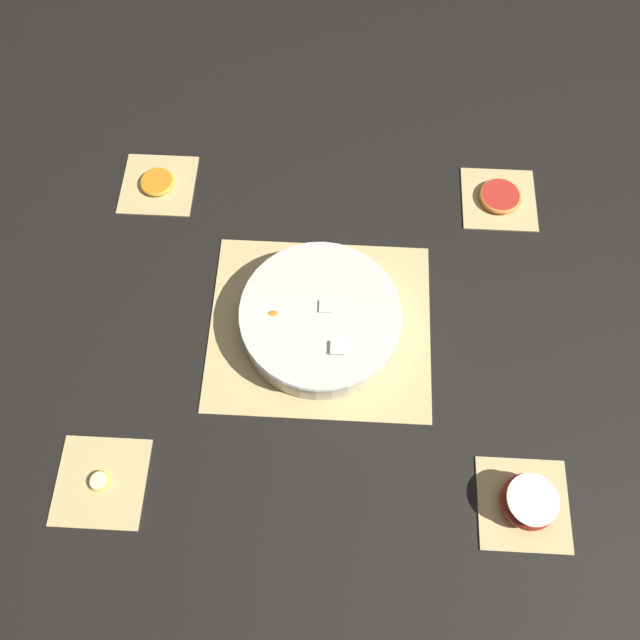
% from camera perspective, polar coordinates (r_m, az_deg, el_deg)
% --- Properties ---
extents(ground_plane, '(6.00, 6.00, 0.00)m').
position_cam_1_polar(ground_plane, '(1.14, 0.00, -0.61)').
color(ground_plane, black).
extents(bamboo_mat_center, '(0.40, 0.35, 0.01)m').
position_cam_1_polar(bamboo_mat_center, '(1.14, 0.00, -0.55)').
color(bamboo_mat_center, '#D6B775').
rests_on(bamboo_mat_center, ground_plane).
extents(coaster_mat_near_left, '(0.15, 0.15, 0.01)m').
position_cam_1_polar(coaster_mat_near_left, '(1.12, -19.41, -13.78)').
color(coaster_mat_near_left, '#D6B775').
rests_on(coaster_mat_near_left, ground_plane).
extents(coaster_mat_near_right, '(0.15, 0.15, 0.01)m').
position_cam_1_polar(coaster_mat_near_right, '(1.11, 18.10, -15.71)').
color(coaster_mat_near_right, '#D6B775').
rests_on(coaster_mat_near_right, ground_plane).
extents(coaster_mat_far_left, '(0.15, 0.15, 0.01)m').
position_cam_1_polar(coaster_mat_far_left, '(1.34, -14.57, 11.92)').
color(coaster_mat_far_left, '#D6B775').
rests_on(coaster_mat_far_left, ground_plane).
extents(coaster_mat_far_right, '(0.15, 0.15, 0.01)m').
position_cam_1_polar(coaster_mat_far_right, '(1.33, 16.04, 10.60)').
color(coaster_mat_far_right, '#D6B775').
rests_on(coaster_mat_far_right, ground_plane).
extents(fruit_salad_bowl, '(0.29, 0.29, 0.07)m').
position_cam_1_polar(fruit_salad_bowl, '(1.11, -0.01, 0.24)').
color(fruit_salad_bowl, silver).
rests_on(fruit_salad_bowl, bamboo_mat_center).
extents(apple_half, '(0.09, 0.09, 0.05)m').
position_cam_1_polar(apple_half, '(1.08, 18.55, -15.46)').
color(apple_half, '#B72D23').
rests_on(apple_half, coaster_mat_near_right).
extents(orange_slice_whole, '(0.07, 0.07, 0.01)m').
position_cam_1_polar(orange_slice_whole, '(1.34, -14.65, 12.12)').
color(orange_slice_whole, orange).
rests_on(orange_slice_whole, coaster_mat_far_left).
extents(banana_coin_single, '(0.03, 0.03, 0.01)m').
position_cam_1_polar(banana_coin_single, '(1.11, -19.53, -13.70)').
color(banana_coin_single, beige).
rests_on(banana_coin_single, coaster_mat_near_left).
extents(grapefruit_slice, '(0.09, 0.09, 0.01)m').
position_cam_1_polar(grapefruit_slice, '(1.32, 16.14, 10.82)').
color(grapefruit_slice, red).
rests_on(grapefruit_slice, coaster_mat_far_right).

